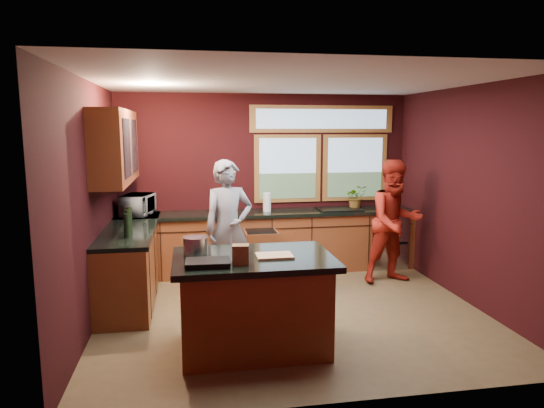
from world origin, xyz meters
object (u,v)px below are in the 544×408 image
object	(u,v)px
cutting_board	(274,256)
person_red	(395,222)
island	(254,302)
person_grey	(229,229)
stock_pot	(196,246)

from	to	relation	value
cutting_board	person_red	bearing A→B (deg)	41.56
island	cutting_board	xyz separation A→B (m)	(0.20, -0.05, 0.48)
person_grey	cutting_board	bearing A→B (deg)	-93.64
island	cutting_board	distance (m)	0.52
person_grey	person_red	world-z (taller)	person_grey
person_red	cutting_board	size ratio (longest dim) A/B	4.99
person_grey	cutting_board	xyz separation A→B (m)	(0.31, -1.64, 0.06)
stock_pot	island	bearing A→B (deg)	-15.26
person_grey	person_red	size ratio (longest dim) A/B	1.02
island	stock_pot	bearing A→B (deg)	164.74
cutting_board	stock_pot	bearing A→B (deg)	165.07
person_red	stock_pot	size ratio (longest dim) A/B	7.28
person_red	stock_pot	world-z (taller)	person_red
island	cutting_board	bearing A→B (deg)	-14.04
person_red	cutting_board	world-z (taller)	person_red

